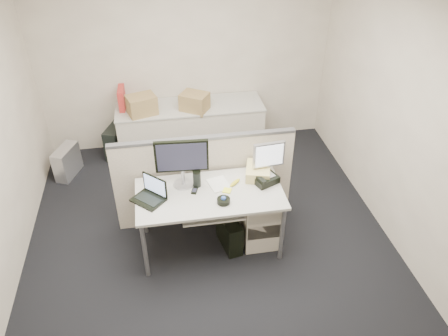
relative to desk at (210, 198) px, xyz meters
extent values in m
cube|color=black|center=(0.00, 0.00, -0.67)|extent=(4.00, 4.50, 0.01)
cube|color=beige|center=(0.00, 2.25, 0.69)|extent=(4.00, 0.02, 2.70)
cube|color=beige|center=(2.00, 0.00, 0.69)|extent=(0.02, 4.50, 2.70)
cube|color=#B4B3A9|center=(0.00, 0.00, 0.05)|extent=(1.50, 0.75, 0.03)
cylinder|color=slate|center=(-0.70, -0.33, -0.31)|extent=(0.04, 0.04, 0.70)
cylinder|color=slate|center=(-0.70, 0.33, -0.31)|extent=(0.04, 0.04, 0.70)
cylinder|color=slate|center=(0.70, -0.33, -0.31)|extent=(0.04, 0.04, 0.70)
cylinder|color=slate|center=(0.70, 0.33, -0.31)|extent=(0.04, 0.04, 0.70)
cube|color=#B4B3A9|center=(0.00, -0.18, -0.04)|extent=(0.62, 0.32, 0.02)
cube|color=beige|center=(0.55, 0.05, -0.34)|extent=(0.40, 0.55, 0.65)
cube|color=beige|center=(0.00, 0.45, -0.11)|extent=(2.00, 0.06, 1.10)
cube|color=beige|center=(0.00, 1.93, -0.30)|extent=(2.00, 0.60, 0.72)
cube|color=black|center=(-0.25, 0.18, 0.33)|extent=(0.55, 0.24, 0.54)
cube|color=#B7B7BC|center=(0.65, 0.18, 0.27)|extent=(0.35, 0.20, 0.41)
cube|color=black|center=(-0.62, -0.02, 0.18)|extent=(0.38, 0.38, 0.23)
cylinder|color=black|center=(0.11, -0.18, 0.09)|extent=(0.15, 0.15, 0.05)
cube|color=black|center=(0.60, 0.08, 0.10)|extent=(0.30, 0.28, 0.08)
cube|color=silver|center=(0.11, 0.12, 0.07)|extent=(0.24, 0.28, 0.01)
cube|color=#F7FB2F|center=(0.18, 0.00, 0.07)|extent=(0.11, 0.11, 0.01)
cylinder|color=black|center=(-0.11, 0.14, 0.15)|extent=(0.10, 0.10, 0.17)
ellipsoid|color=yellow|center=(0.28, 0.10, 0.08)|extent=(0.15, 0.15, 0.04)
cube|color=black|center=(-0.15, 0.05, 0.07)|extent=(0.08, 0.12, 0.01)
cube|color=#E5D47D|center=(0.55, 0.20, 0.13)|extent=(0.33, 0.37, 0.12)
cube|color=black|center=(0.05, -0.14, -0.02)|extent=(0.42, 0.15, 0.02)
cube|color=black|center=(0.20, -0.05, -0.48)|extent=(0.24, 0.43, 0.37)
cube|color=black|center=(-1.05, 2.03, -0.44)|extent=(0.36, 0.52, 0.45)
cube|color=#B7B7BC|center=(-1.70, 1.63, -0.46)|extent=(0.33, 0.47, 0.41)
cube|color=#96794C|center=(-0.64, 1.81, 0.19)|extent=(0.43, 0.37, 0.27)
cube|color=#96794C|center=(0.06, 1.81, 0.18)|extent=(0.44, 0.42, 0.25)
cube|color=red|center=(-0.90, 2.03, 0.21)|extent=(0.09, 0.33, 0.30)
camera|label=1|loc=(-0.44, -3.45, 2.84)|focal=35.00mm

